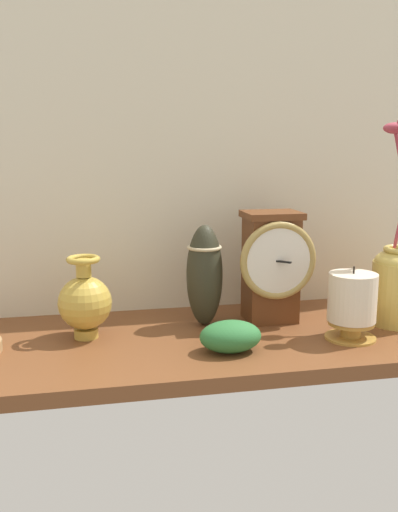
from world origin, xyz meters
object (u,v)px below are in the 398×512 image
Objects in this scene: brass_vase_bulbous at (85,301)px; tall_ceramic_vase at (205,275)px; mantel_clock at (272,265)px; pillar_candle_front at (352,304)px.

tall_ceramic_vase reaches higher than brass_vase_bulbous.
brass_vase_bulbous is (-33.72, -2.29, -4.29)cm from mantel_clock.
mantel_clock reaches higher than brass_vase_bulbous.
tall_ceramic_vase reaches higher than pillar_candle_front.
brass_vase_bulbous is 1.13× the size of pillar_candle_front.
pillar_candle_front is 0.68× the size of tall_ceramic_vase.
brass_vase_bulbous is 0.77× the size of tall_ceramic_vase.
pillar_candle_front is at bearing -12.42° from brass_vase_bulbous.
mantel_clock is 12.59cm from tall_ceramic_vase.
brass_vase_bulbous is at bearing -176.11° from mantel_clock.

